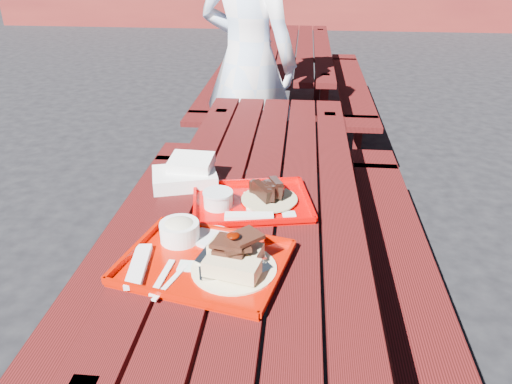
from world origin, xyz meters
TOP-DOWN VIEW (x-y plane):
  - ground at (0.00, 0.00)m, footprint 60.00×60.00m
  - picnic_table_near at (-0.00, 0.00)m, footprint 1.41×2.40m
  - picnic_table_far at (-0.00, 2.80)m, footprint 1.41×2.40m
  - near_tray at (-0.11, -0.48)m, footprint 0.53×0.45m
  - far_tray at (-0.02, -0.13)m, footprint 0.47×0.40m
  - white_cloth at (-0.29, 0.03)m, footprint 0.28×0.24m
  - person at (-0.21, 1.46)m, footprint 0.79×0.67m

SIDE VIEW (x-z plane):
  - ground at x=0.00m, z-range 0.00..0.00m
  - picnic_table_near at x=0.00m, z-range 0.19..0.94m
  - picnic_table_far at x=0.00m, z-range 0.19..0.94m
  - far_tray at x=-0.02m, z-range 0.74..0.81m
  - near_tray at x=-0.11m, z-range 0.71..0.86m
  - white_cloth at x=-0.29m, z-range 0.74..0.84m
  - person at x=-0.21m, z-range 0.00..1.82m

